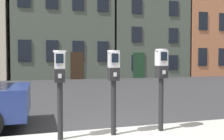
{
  "coord_description": "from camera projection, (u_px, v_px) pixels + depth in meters",
  "views": [
    {
      "loc": [
        -0.95,
        -4.3,
        1.45
      ],
      "look_at": [
        0.25,
        -0.12,
        1.28
      ],
      "focal_mm": 39.14,
      "sensor_mm": 36.0,
      "label": 1
    }
  ],
  "objects": [
    {
      "name": "townhouse_brownstone",
      "position": [
        140.0,
        28.0,
        23.66
      ],
      "size": [
        6.74,
        6.92,
        9.23
      ],
      "color": "#4C564C",
      "rests_on": "ground_plane"
    },
    {
      "name": "parking_meter_end_of_row",
      "position": [
        161.0,
        75.0,
        4.52
      ],
      "size": [
        0.23,
        0.26,
        1.52
      ],
      "rotation": [
        0.0,
        0.0,
        -1.64
      ],
      "color": "black",
      "rests_on": "sidewalk_slab"
    },
    {
      "name": "ground_plane",
      "position": [
        97.0,
        140.0,
        4.45
      ],
      "size": [
        160.0,
        160.0,
        0.0
      ],
      "primitive_type": "plane",
      "color": "#28282B"
    },
    {
      "name": "townhouse_green_painted",
      "position": [
        62.0,
        10.0,
        21.4
      ],
      "size": [
        7.79,
        6.6,
        11.74
      ],
      "color": "#4C564C",
      "rests_on": "ground_plane"
    },
    {
      "name": "parking_meter_near_kerb",
      "position": [
        60.0,
        78.0,
        4.01
      ],
      "size": [
        0.23,
        0.26,
        1.48
      ],
      "rotation": [
        0.0,
        0.0,
        -1.64
      ],
      "color": "black",
      "rests_on": "sidewalk_slab"
    },
    {
      "name": "parking_meter_twin_adjacent",
      "position": [
        114.0,
        77.0,
        4.27
      ],
      "size": [
        0.23,
        0.26,
        1.49
      ],
      "rotation": [
        0.0,
        0.0,
        -1.64
      ],
      "color": "black",
      "rests_on": "sidewalk_slab"
    },
    {
      "name": "townhouse_brick_corner",
      "position": [
        204.0,
        28.0,
        24.86
      ],
      "size": [
        6.45,
        5.53,
        9.59
      ],
      "color": "#B7704C",
      "rests_on": "ground_plane"
    }
  ]
}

